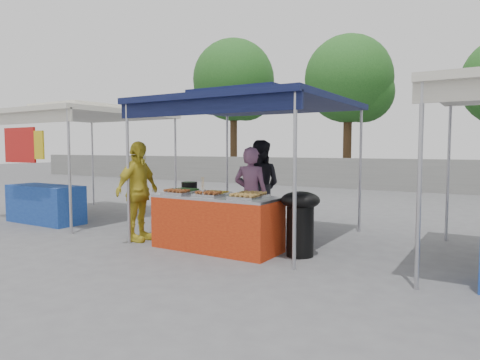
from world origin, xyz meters
The scene contains 22 objects.
ground_plane centered at (0.00, 0.00, 0.00)m, with size 80.00×80.00×0.00m, color #525254.
back_wall centered at (0.00, 11.00, 0.60)m, with size 40.00×0.25×1.20m, color slate.
main_canopy centered at (0.00, 0.97, 2.37)m, with size 3.20×3.20×2.57m.
neighbor_stall_left centered at (-4.50, 0.57, 1.60)m, with size 3.20×3.20×2.57m.
tree_0 centered at (-7.93, 13.23, 4.89)m, with size 4.16×4.16×7.15m.
tree_1 centered at (-1.79, 12.70, 4.38)m, with size 3.75×3.73×6.41m.
vendor_table centered at (0.00, -0.10, 0.43)m, with size 2.00×0.80×0.85m.
food_tray_fl centered at (-0.60, -0.34, 0.88)m, with size 0.42×0.30×0.07m.
food_tray_fm centered at (0.00, -0.32, 0.88)m, with size 0.42×0.30×0.07m.
food_tray_fr centered at (0.64, -0.34, 0.88)m, with size 0.42×0.30×0.07m.
food_tray_bl centered at (-0.66, -0.03, 0.88)m, with size 0.42×0.30×0.07m.
food_tray_bm centered at (-0.05, -0.03, 0.88)m, with size 0.42×0.30×0.07m.
food_tray_br centered at (0.60, -0.01, 0.88)m, with size 0.42×0.30×0.07m.
cooking_pot centered at (-0.81, 0.25, 0.93)m, with size 0.27×0.27×0.16m, color black.
skewer_cup centered at (-0.08, -0.35, 0.91)m, with size 0.09×0.09×0.11m, color #ACABB2.
wok_burner centered at (1.28, 0.20, 0.57)m, with size 0.57×0.57×0.97m.
crate_left centered at (-0.48, 0.58, 0.16)m, with size 0.52×0.37×0.31m, color navy.
crate_right centered at (0.35, 0.64, 0.15)m, with size 0.50×0.35×0.30m, color navy.
crate_stacked centered at (0.35, 0.64, 0.45)m, with size 0.50×0.35×0.30m, color navy.
vendor_woman centered at (0.20, 0.61, 0.81)m, with size 0.59×0.39×1.61m, color #7E5071.
helper_man centered at (-0.18, 1.60, 0.87)m, with size 0.85×0.66×1.74m, color black.
customer_person centered at (-1.52, -0.27, 0.85)m, with size 1.00×0.42×1.71m, color gold.
Camera 1 is at (3.76, -5.55, 1.58)m, focal length 32.00 mm.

